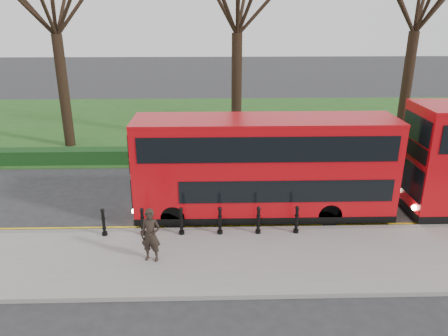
{
  "coord_description": "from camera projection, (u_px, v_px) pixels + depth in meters",
  "views": [
    {
      "loc": [
        0.57,
        -15.39,
        7.88
      ],
      "look_at": [
        1.01,
        0.5,
        2.0
      ],
      "focal_mm": 35.0,
      "sensor_mm": 36.0,
      "label": 1
    }
  ],
  "objects": [
    {
      "name": "ground",
      "position": [
        199.0,
        220.0,
        17.15
      ],
      "size": [
        120.0,
        120.0,
        0.0
      ],
      "primitive_type": "plane",
      "color": "#28282B",
      "rests_on": "ground"
    },
    {
      "name": "pavement",
      "position": [
        196.0,
        260.0,
        14.31
      ],
      "size": [
        60.0,
        4.0,
        0.15
      ],
      "primitive_type": "cube",
      "color": "gray",
      "rests_on": "ground"
    },
    {
      "name": "kerb",
      "position": [
        198.0,
        231.0,
        16.19
      ],
      "size": [
        60.0,
        0.25,
        0.16
      ],
      "primitive_type": "cube",
      "color": "slate",
      "rests_on": "ground"
    },
    {
      "name": "grass_verge",
      "position": [
        204.0,
        124.0,
        31.2
      ],
      "size": [
        60.0,
        18.0,
        0.06
      ],
      "primitive_type": "cube",
      "color": "#204E1A",
      "rests_on": "ground"
    },
    {
      "name": "hedge",
      "position": [
        202.0,
        155.0,
        23.38
      ],
      "size": [
        60.0,
        0.9,
        0.8
      ],
      "primitive_type": "cube",
      "color": "black",
      "rests_on": "ground"
    },
    {
      "name": "yellow_line_outer",
      "position": [
        198.0,
        229.0,
        16.49
      ],
      "size": [
        60.0,
        0.1,
        0.01
      ],
      "primitive_type": "cube",
      "color": "yellow",
      "rests_on": "ground"
    },
    {
      "name": "yellow_line_inner",
      "position": [
        198.0,
        226.0,
        16.68
      ],
      "size": [
        60.0,
        0.1,
        0.01
      ],
      "primitive_type": "cube",
      "color": "yellow",
      "rests_on": "ground"
    },
    {
      "name": "bollard_row",
      "position": [
        201.0,
        221.0,
        15.66
      ],
      "size": [
        7.08,
        0.15,
        1.0
      ],
      "color": "black",
      "rests_on": "pavement"
    },
    {
      "name": "bus_lead",
      "position": [
        264.0,
        168.0,
        16.94
      ],
      "size": [
        9.99,
        2.3,
        3.97
      ],
      "color": "#B60910",
      "rests_on": "ground"
    },
    {
      "name": "pedestrian",
      "position": [
        151.0,
        235.0,
        13.9
      ],
      "size": [
        0.72,
        0.55,
        1.79
      ],
      "primitive_type": "imported",
      "rotation": [
        0.0,
        0.0,
        -0.2
      ],
      "color": "black",
      "rests_on": "pavement"
    }
  ]
}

